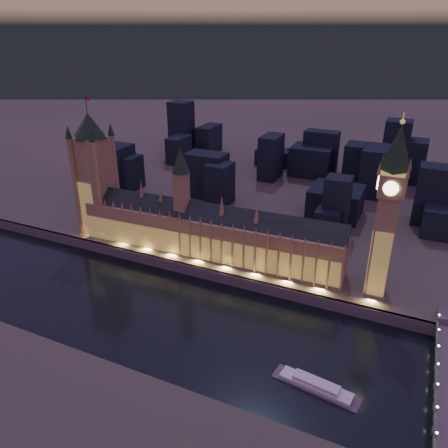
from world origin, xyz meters
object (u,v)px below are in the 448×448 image
at_px(victoria_tower, 94,168).
at_px(elizabeth_tower, 390,199).
at_px(river_boat, 316,385).
at_px(palace_of_westminster, 206,231).

height_order(victoria_tower, elizabeth_tower, elizabeth_tower).
distance_m(elizabeth_tower, river_boat, 113.96).
distance_m(palace_of_westminster, river_boat, 140.48).
bearing_deg(palace_of_westminster, victoria_tower, 179.91).
relative_size(palace_of_westminster, victoria_tower, 1.88).
bearing_deg(elizabeth_tower, palace_of_westminster, -179.92).
distance_m(victoria_tower, river_boat, 229.51).
bearing_deg(river_boat, elizabeth_tower, 80.39).
bearing_deg(elizabeth_tower, river_boat, -99.61).
distance_m(palace_of_westminster, victoria_tower, 103.17).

